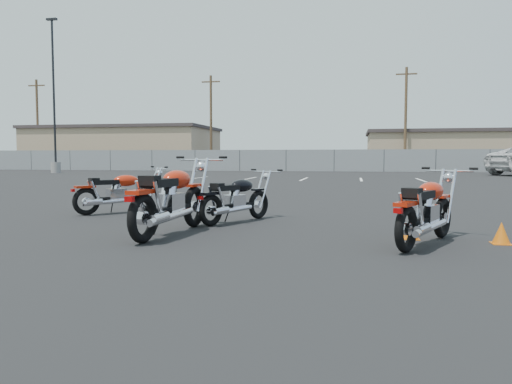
% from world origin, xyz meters
% --- Properties ---
extents(ground, '(120.00, 120.00, 0.00)m').
position_xyz_m(ground, '(0.00, 0.00, 0.00)').
color(ground, black).
rests_on(ground, ground).
extents(motorcycle_front_red, '(1.59, 1.74, 0.97)m').
position_xyz_m(motorcycle_front_red, '(-3.20, 2.94, 0.44)').
color(motorcycle_front_red, black).
rests_on(motorcycle_front_red, ground).
extents(motorcycle_second_black, '(1.22, 1.85, 0.94)m').
position_xyz_m(motorcycle_second_black, '(-0.43, 1.97, 0.43)').
color(motorcycle_second_black, black).
rests_on(motorcycle_second_black, ground).
extents(motorcycle_third_red, '(0.94, 2.43, 1.19)m').
position_xyz_m(motorcycle_third_red, '(-1.07, 0.41, 0.54)').
color(motorcycle_third_red, black).
rests_on(motorcycle_third_red, ground).
extents(motorcycle_rear_red, '(1.30, 2.02, 1.02)m').
position_xyz_m(motorcycle_rear_red, '(2.59, 0.21, 0.47)').
color(motorcycle_rear_red, black).
rests_on(motorcycle_rear_red, ground).
extents(training_cone_near, '(0.25, 0.25, 0.30)m').
position_xyz_m(training_cone_near, '(3.60, 0.49, 0.15)').
color(training_cone_near, '#DB640B').
rests_on(training_cone_near, ground).
extents(training_cone_extra, '(0.24, 0.24, 0.29)m').
position_xyz_m(training_cone_extra, '(2.44, 0.67, 0.14)').
color(training_cone_extra, '#DB640B').
rests_on(training_cone_extra, ground).
extents(light_pole_west, '(0.80, 0.70, 11.32)m').
position_xyz_m(light_pole_west, '(-20.24, 26.95, 3.03)').
color(light_pole_west, gray).
rests_on(light_pole_west, ground).
extents(chainlink_fence, '(80.06, 0.06, 1.80)m').
position_xyz_m(chainlink_fence, '(-0.00, 35.00, 0.90)').
color(chainlink_fence, slate).
rests_on(chainlink_fence, ground).
extents(tan_building_west, '(18.40, 10.40, 4.30)m').
position_xyz_m(tan_building_west, '(-22.00, 42.00, 2.16)').
color(tan_building_west, tan).
rests_on(tan_building_west, ground).
extents(tan_building_east, '(14.40, 9.40, 3.70)m').
position_xyz_m(tan_building_east, '(10.00, 44.00, 1.86)').
color(tan_building_east, tan).
rests_on(tan_building_east, ground).
extents(utility_pole_a, '(1.80, 0.24, 9.00)m').
position_xyz_m(utility_pole_a, '(-30.00, 39.00, 4.69)').
color(utility_pole_a, '#4B3622').
rests_on(utility_pole_a, ground).
extents(utility_pole_b, '(1.80, 0.24, 9.00)m').
position_xyz_m(utility_pole_b, '(-12.00, 40.00, 4.69)').
color(utility_pole_b, '#4B3622').
rests_on(utility_pole_b, ground).
extents(utility_pole_c, '(1.80, 0.24, 9.00)m').
position_xyz_m(utility_pole_c, '(6.00, 39.00, 4.69)').
color(utility_pole_c, '#4B3622').
rests_on(utility_pole_c, ground).
extents(parking_line_stripes, '(15.12, 4.00, 0.01)m').
position_xyz_m(parking_line_stripes, '(-2.50, 20.00, 0.00)').
color(parking_line_stripes, silver).
rests_on(parking_line_stripes, ground).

